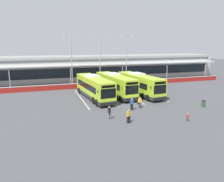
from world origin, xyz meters
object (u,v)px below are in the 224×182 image
at_px(coach_bus_centre, 139,85).
at_px(pedestrian_near_bin, 129,116).
at_px(lamp_post_west, 71,57).
at_px(lamp_post_centre, 100,56).
at_px(coach_bus_left_centre, 115,85).
at_px(pedestrian_in_dark_coat, 132,104).
at_px(coach_bus_leftmost, 94,88).
at_px(pedestrian_child, 188,117).
at_px(litter_bin, 203,104).
at_px(pedestrian_with_handbag, 140,102).
at_px(pedestrian_approaching_bus, 109,112).
at_px(lamp_post_east, 126,56).

xyz_separation_m(coach_bus_centre, pedestrian_near_bin, (-7.36, -12.62, -0.91)).
relative_size(lamp_post_west, lamp_post_centre, 1.00).
relative_size(pedestrian_near_bin, lamp_post_west, 0.15).
height_order(coach_bus_left_centre, pedestrian_in_dark_coat, coach_bus_left_centre).
relative_size(coach_bus_leftmost, pedestrian_child, 12.29).
height_order(coach_bus_left_centre, coach_bus_centre, same).
relative_size(coach_bus_centre, litter_bin, 13.27).
bearing_deg(pedestrian_near_bin, coach_bus_centre, 59.75).
relative_size(coach_bus_leftmost, pedestrian_in_dark_coat, 7.62).
relative_size(pedestrian_with_handbag, litter_bin, 1.74).
bearing_deg(pedestrian_near_bin, lamp_post_west, 97.19).
distance_m(coach_bus_leftmost, pedestrian_in_dark_coat, 8.70).
height_order(pedestrian_child, pedestrian_near_bin, pedestrian_near_bin).
relative_size(pedestrian_approaching_bus, lamp_post_west, 0.15).
relative_size(pedestrian_child, pedestrian_near_bin, 0.62).
bearing_deg(pedestrian_in_dark_coat, lamp_post_west, 105.53).
xyz_separation_m(coach_bus_left_centre, pedestrian_in_dark_coat, (-0.79, -9.19, -0.91)).
bearing_deg(pedestrian_approaching_bus, coach_bus_centre, 49.87).
bearing_deg(pedestrian_with_handbag, pedestrian_in_dark_coat, -162.24).
bearing_deg(lamp_post_east, pedestrian_approaching_bus, -116.87).
xyz_separation_m(coach_bus_centre, lamp_post_east, (2.07, 11.20, 4.50)).
bearing_deg(coach_bus_leftmost, pedestrian_near_bin, -85.54).
relative_size(pedestrian_with_handbag, pedestrian_child, 1.61).
xyz_separation_m(pedestrian_with_handbag, pedestrian_in_dark_coat, (-1.39, -0.45, 0.02)).
xyz_separation_m(lamp_post_centre, litter_bin, (9.53, -21.08, -5.82)).
bearing_deg(pedestrian_approaching_bus, lamp_post_centre, 77.45).
xyz_separation_m(pedestrian_near_bin, pedestrian_approaching_bus, (-1.68, 1.90, 0.00)).
distance_m(coach_bus_centre, pedestrian_approaching_bus, 14.06).
bearing_deg(pedestrian_child, lamp_post_centre, 97.94).
xyz_separation_m(pedestrian_approaching_bus, lamp_post_west, (-1.30, 21.70, 5.42)).
height_order(pedestrian_in_dark_coat, pedestrian_child, pedestrian_in_dark_coat).
height_order(coach_bus_leftmost, pedestrian_child, coach_bus_leftmost).
distance_m(coach_bus_leftmost, pedestrian_approaching_bus, 10.59).
height_order(pedestrian_child, litter_bin, pedestrian_child).
height_order(pedestrian_in_dark_coat, pedestrian_approaching_bus, same).
xyz_separation_m(pedestrian_in_dark_coat, lamp_post_east, (7.09, 19.39, 5.42)).
relative_size(pedestrian_in_dark_coat, lamp_post_centre, 0.15).
bearing_deg(coach_bus_left_centre, lamp_post_centre, 89.86).
bearing_deg(pedestrian_near_bin, coach_bus_left_centre, 77.03).
relative_size(pedestrian_child, litter_bin, 1.08).
bearing_deg(lamp_post_east, coach_bus_centre, -100.47).
xyz_separation_m(pedestrian_in_dark_coat, pedestrian_child, (4.34, -6.08, -0.33)).
distance_m(pedestrian_near_bin, pedestrian_approaching_bus, 2.53).
relative_size(lamp_post_centre, litter_bin, 11.83).
xyz_separation_m(pedestrian_with_handbag, pedestrian_approaching_bus, (-5.42, -2.98, 0.02)).
height_order(pedestrian_in_dark_coat, lamp_post_west, lamp_post_west).
relative_size(pedestrian_approaching_bus, lamp_post_east, 0.15).
bearing_deg(litter_bin, pedestrian_in_dark_coat, 169.74).
relative_size(pedestrian_with_handbag, lamp_post_west, 0.15).
relative_size(coach_bus_centre, pedestrian_child, 12.29).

